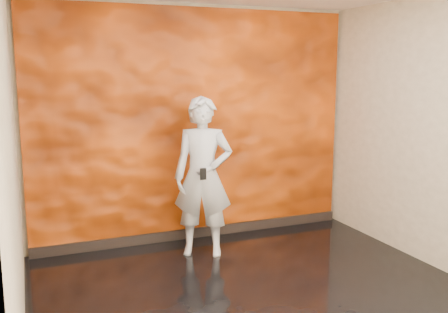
% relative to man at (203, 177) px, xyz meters
% --- Properties ---
extents(room, '(4.02, 4.02, 2.81)m').
position_rel_man_xyz_m(room, '(0.12, -1.37, 0.52)').
color(room, black).
rests_on(room, ground).
extents(feature_wall, '(3.90, 0.06, 2.75)m').
position_rel_man_xyz_m(feature_wall, '(0.12, 0.59, 0.50)').
color(feature_wall, '#FF5C0B').
rests_on(feature_wall, ground).
extents(baseboard, '(3.90, 0.04, 0.12)m').
position_rel_man_xyz_m(baseboard, '(0.12, 0.55, -0.82)').
color(baseboard, black).
rests_on(baseboard, ground).
extents(man, '(0.76, 0.65, 1.76)m').
position_rel_man_xyz_m(man, '(0.00, 0.00, 0.00)').
color(man, '#ACB1BC').
rests_on(man, ground).
extents(phone, '(0.07, 0.01, 0.13)m').
position_rel_man_xyz_m(phone, '(-0.09, -0.25, 0.09)').
color(phone, black).
rests_on(phone, man).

